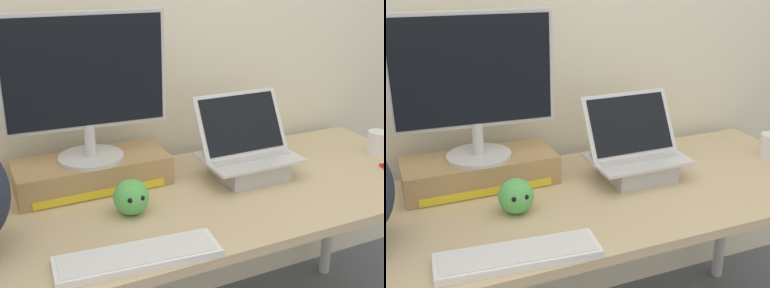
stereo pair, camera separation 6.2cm
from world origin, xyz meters
TOP-DOWN VIEW (x-y plane):
  - desk at (0.00, 0.00)m, footprint 1.82×0.70m
  - toner_box_yellow at (-0.27, 0.21)m, footprint 0.50×0.21m
  - desktop_monitor at (-0.27, 0.21)m, footprint 0.52×0.21m
  - open_laptop at (0.25, 0.07)m, footprint 0.33×0.23m
  - external_keyboard at (-0.28, -0.27)m, footprint 0.43×0.16m
  - plush_toy at (-0.21, -0.02)m, footprint 0.11×0.11m

SIDE VIEW (x-z plane):
  - desk at x=0.00m, z-range 0.29..1.01m
  - external_keyboard at x=-0.28m, z-range 0.72..0.74m
  - toner_box_yellow at x=-0.27m, z-range 0.72..0.82m
  - plush_toy at x=-0.21m, z-range 0.72..0.83m
  - open_laptop at x=0.25m, z-range 0.64..0.92m
  - desktop_monitor at x=-0.27m, z-range 0.83..1.31m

